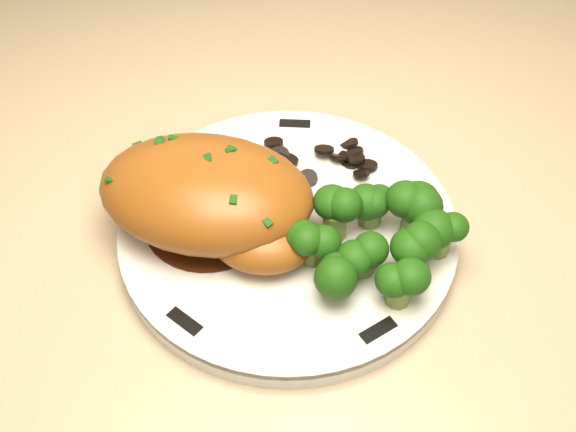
{
  "coord_description": "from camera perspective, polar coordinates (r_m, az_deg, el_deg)",
  "views": [
    {
      "loc": [
        -0.03,
        1.24,
        1.34
      ],
      "look_at": [
        0.02,
        1.6,
        0.91
      ],
      "focal_mm": 45.0,
      "sensor_mm": 36.0,
      "label": 1
    }
  ],
  "objects": [
    {
      "name": "counter",
      "position": [
        1.06,
        17.58,
        -11.87
      ],
      "size": [
        2.05,
        0.68,
        1.01
      ],
      "color": "brown",
      "rests_on": "ground"
    },
    {
      "name": "plate",
      "position": [
        0.57,
        0.0,
        -1.23
      ],
      "size": [
        0.29,
        0.29,
        0.02
      ],
      "primitive_type": "cylinder",
      "rotation": [
        0.0,
        0.0,
        0.1
      ],
      "color": "silver",
      "rests_on": "counter"
    },
    {
      "name": "rim_accent_0",
      "position": [
        0.59,
        10.81,
        1.61
      ],
      "size": [
        0.01,
        0.03,
        0.0
      ],
      "primitive_type": "cube",
      "rotation": [
        0.0,
        0.0,
        1.7
      ],
      "color": "black",
      "rests_on": "plate"
    },
    {
      "name": "rim_accent_1",
      "position": [
        0.64,
        0.54,
        7.29
      ],
      "size": [
        0.03,
        0.01,
        0.0
      ],
      "primitive_type": "cube",
      "rotation": [
        0.0,
        0.0,
        2.96
      ],
      "color": "black",
      "rests_on": "plate"
    },
    {
      "name": "rim_accent_2",
      "position": [
        0.6,
        -10.33,
        2.43
      ],
      "size": [
        0.02,
        0.03,
        0.0
      ],
      "primitive_type": "cube",
      "rotation": [
        0.0,
        0.0,
        4.22
      ],
      "color": "black",
      "rests_on": "plate"
    },
    {
      "name": "rim_accent_3",
      "position": [
        0.52,
        -8.17,
        -8.27
      ],
      "size": [
        0.03,
        0.03,
        0.0
      ],
      "primitive_type": "cube",
      "rotation": [
        0.0,
        0.0,
        5.47
      ],
      "color": "black",
      "rests_on": "plate"
    },
    {
      "name": "rim_accent_4",
      "position": [
        0.51,
        7.14,
        -8.96
      ],
      "size": [
        0.03,
        0.02,
        0.0
      ],
      "primitive_type": "cube",
      "rotation": [
        0.0,
        0.0,
        6.73
      ],
      "color": "black",
      "rests_on": "plate"
    },
    {
      "name": "gravy_pool",
      "position": [
        0.57,
        -6.22,
        -0.33
      ],
      "size": [
        0.1,
        0.1,
        0.0
      ],
      "primitive_type": "cylinder",
      "color": "#331709",
      "rests_on": "plate"
    },
    {
      "name": "chicken_breast",
      "position": [
        0.54,
        -6.01,
        1.4
      ],
      "size": [
        0.19,
        0.16,
        0.06
      ],
      "rotation": [
        0.0,
        0.0,
        -0.32
      ],
      "color": "brown",
      "rests_on": "plate"
    },
    {
      "name": "mushroom_pile",
      "position": [
        0.6,
        2.67,
        4.17
      ],
      "size": [
        0.08,
        0.06,
        0.02
      ],
      "color": "black",
      "rests_on": "plate"
    },
    {
      "name": "broccoli_florets",
      "position": [
        0.53,
        6.99,
        -1.81
      ],
      "size": [
        0.12,
        0.1,
        0.04
      ],
      "rotation": [
        0.0,
        0.0,
        0.03
      ],
      "color": "olive",
      "rests_on": "plate"
    }
  ]
}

